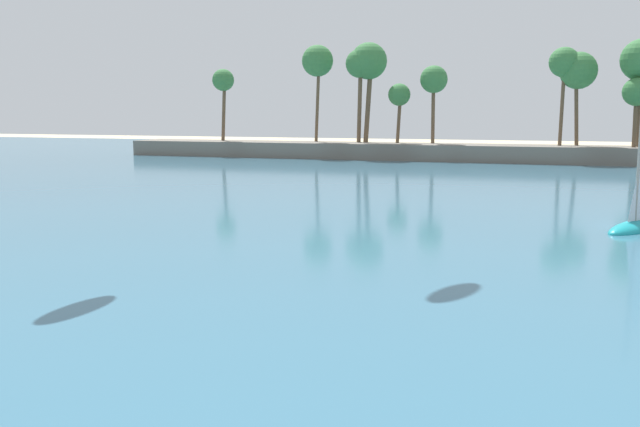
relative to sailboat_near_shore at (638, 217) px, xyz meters
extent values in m
cube|color=#386B84|center=(-10.74, 28.04, -0.61)|extent=(220.00, 106.98, 0.06)
cube|color=slate|center=(-10.74, 41.53, 0.26)|extent=(82.45, 6.00, 1.80)
cylinder|color=brown|center=(-23.72, 42.84, 5.71)|extent=(1.01, 0.78, 9.12)
sphere|color=#38753D|center=(-23.72, 42.84, 10.26)|extent=(4.11, 4.11, 4.11)
cylinder|color=brown|center=(-3.02, 42.20, 5.39)|extent=(0.46, 0.78, 8.47)
sphere|color=#38753D|center=(-3.02, 42.20, 9.63)|extent=(3.06, 3.06, 3.06)
cylinder|color=brown|center=(-16.41, 43.11, 4.65)|extent=(0.49, 0.59, 7.00)
sphere|color=#38753D|center=(-16.41, 43.11, 8.15)|extent=(3.00, 3.00, 3.00)
cylinder|color=brown|center=(-24.62, 42.45, 5.57)|extent=(0.74, 0.86, 8.84)
sphere|color=#38753D|center=(-24.62, 42.45, 9.98)|extent=(3.23, 3.23, 3.23)
cylinder|color=brown|center=(-1.61, 42.65, 4.98)|extent=(0.80, 0.59, 7.65)
sphere|color=#38753D|center=(-1.61, 42.65, 8.79)|extent=(3.77, 3.77, 3.77)
cylinder|color=brown|center=(-41.56, 42.29, 4.78)|extent=(0.78, 0.42, 7.24)
sphere|color=#38753D|center=(-41.56, 42.29, 8.39)|extent=(2.62, 2.62, 2.62)
cylinder|color=brown|center=(-29.86, 43.08, 5.80)|extent=(0.88, 0.84, 9.28)
sphere|color=#38753D|center=(-29.86, 43.08, 10.43)|extent=(3.62, 3.62, 3.62)
cylinder|color=brown|center=(4.21, 42.12, 5.42)|extent=(0.88, 0.61, 8.54)
cylinder|color=brown|center=(-20.12, 42.63, 3.83)|extent=(0.70, 0.61, 5.36)
sphere|color=#38753D|center=(-20.12, 42.63, 6.50)|extent=(2.47, 2.47, 2.47)
cylinder|color=brown|center=(3.80, 40.86, 3.86)|extent=(0.44, 0.62, 5.41)
sphere|color=#38753D|center=(3.80, 40.86, 6.56)|extent=(2.76, 2.76, 2.76)
ellipsoid|color=teal|center=(-0.05, -0.08, -0.58)|extent=(3.47, 4.44, 0.88)
cylinder|color=gray|center=(-0.17, -0.27, 2.62)|extent=(0.13, 0.13, 5.51)
camera|label=1|loc=(-3.81, -33.16, 4.66)|focal=38.48mm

